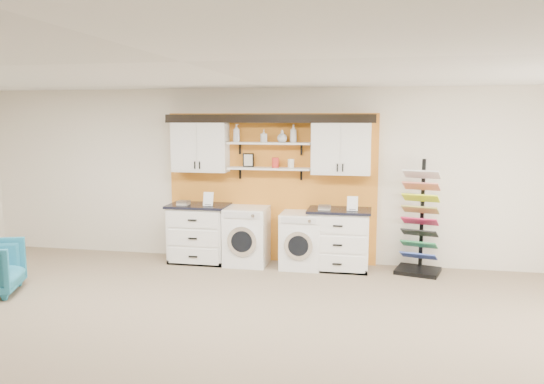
% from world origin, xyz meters
% --- Properties ---
extents(floor, '(10.00, 10.00, 0.00)m').
position_xyz_m(floor, '(0.00, 0.00, 0.00)').
color(floor, gray).
rests_on(floor, ground).
extents(ceiling, '(10.00, 10.00, 0.00)m').
position_xyz_m(ceiling, '(0.00, 0.00, 2.80)').
color(ceiling, white).
rests_on(ceiling, wall_back).
extents(wall_back, '(10.00, 0.00, 10.00)m').
position_xyz_m(wall_back, '(0.00, 4.00, 1.40)').
color(wall_back, silver).
rests_on(wall_back, floor).
extents(accent_panel, '(3.40, 0.07, 2.40)m').
position_xyz_m(accent_panel, '(0.00, 3.96, 1.20)').
color(accent_panel, orange).
rests_on(accent_panel, wall_back).
extents(upper_cabinet_left, '(0.90, 0.35, 0.84)m').
position_xyz_m(upper_cabinet_left, '(-1.13, 3.79, 1.88)').
color(upper_cabinet_left, white).
rests_on(upper_cabinet_left, wall_back).
extents(upper_cabinet_right, '(0.90, 0.35, 0.84)m').
position_xyz_m(upper_cabinet_right, '(1.13, 3.79, 1.88)').
color(upper_cabinet_right, white).
rests_on(upper_cabinet_right, wall_back).
extents(shelf_lower, '(1.32, 0.28, 0.03)m').
position_xyz_m(shelf_lower, '(0.00, 3.80, 1.53)').
color(shelf_lower, white).
rests_on(shelf_lower, wall_back).
extents(shelf_upper, '(1.32, 0.28, 0.03)m').
position_xyz_m(shelf_upper, '(0.00, 3.80, 1.93)').
color(shelf_upper, white).
rests_on(shelf_upper, wall_back).
extents(crown_molding, '(3.30, 0.41, 0.13)m').
position_xyz_m(crown_molding, '(0.00, 3.81, 2.33)').
color(crown_molding, black).
rests_on(crown_molding, wall_back).
extents(picture_frame, '(0.18, 0.02, 0.22)m').
position_xyz_m(picture_frame, '(-0.35, 3.85, 1.66)').
color(picture_frame, black).
rests_on(picture_frame, shelf_lower).
extents(canister_red, '(0.11, 0.11, 0.16)m').
position_xyz_m(canister_red, '(0.10, 3.80, 1.62)').
color(canister_red, red).
rests_on(canister_red, shelf_lower).
extents(canister_cream, '(0.10, 0.10, 0.14)m').
position_xyz_m(canister_cream, '(0.35, 3.80, 1.61)').
color(canister_cream, silver).
rests_on(canister_cream, shelf_lower).
extents(base_cabinet_left, '(0.96, 0.66, 0.94)m').
position_xyz_m(base_cabinet_left, '(-1.13, 3.64, 0.47)').
color(base_cabinet_left, white).
rests_on(base_cabinet_left, floor).
extents(base_cabinet_right, '(0.96, 0.66, 0.94)m').
position_xyz_m(base_cabinet_right, '(1.13, 3.64, 0.47)').
color(base_cabinet_right, white).
rests_on(base_cabinet_right, floor).
extents(washer, '(0.66, 0.71, 0.92)m').
position_xyz_m(washer, '(-0.33, 3.64, 0.46)').
color(washer, white).
rests_on(washer, floor).
extents(dryer, '(0.62, 0.71, 0.87)m').
position_xyz_m(dryer, '(0.55, 3.64, 0.43)').
color(dryer, white).
rests_on(dryer, floor).
extents(sample_rack, '(0.74, 0.66, 1.72)m').
position_xyz_m(sample_rack, '(2.33, 3.68, 0.54)').
color(sample_rack, black).
rests_on(sample_rack, floor).
extents(soap_bottle_a, '(0.16, 0.16, 0.29)m').
position_xyz_m(soap_bottle_a, '(-0.53, 3.80, 2.09)').
color(soap_bottle_a, silver).
rests_on(soap_bottle_a, shelf_upper).
extents(soap_bottle_b, '(0.12, 0.12, 0.20)m').
position_xyz_m(soap_bottle_b, '(-0.09, 3.80, 2.04)').
color(soap_bottle_b, silver).
rests_on(soap_bottle_b, shelf_upper).
extents(soap_bottle_c, '(0.18, 0.18, 0.19)m').
position_xyz_m(soap_bottle_c, '(0.21, 3.80, 2.04)').
color(soap_bottle_c, silver).
rests_on(soap_bottle_c, shelf_upper).
extents(soap_bottle_d, '(0.14, 0.14, 0.28)m').
position_xyz_m(soap_bottle_d, '(0.39, 3.80, 2.09)').
color(soap_bottle_d, silver).
rests_on(soap_bottle_d, shelf_upper).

